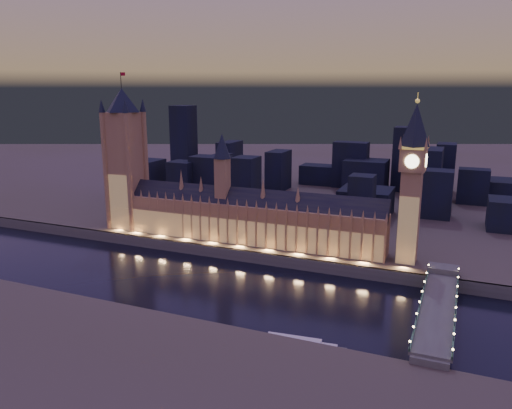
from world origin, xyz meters
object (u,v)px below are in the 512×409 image
at_px(palace_of_westminster, 246,217).
at_px(westminster_bridge, 438,310).
at_px(victoria_tower, 125,152).
at_px(elizabeth_tower, 413,170).
at_px(river_boat, 293,344).

relative_size(palace_of_westminster, westminster_bridge, 1.79).
bearing_deg(victoria_tower, elizabeth_tower, -0.00).
bearing_deg(elizabeth_tower, westminster_bridge, -70.24).
xyz_separation_m(westminster_bridge, river_boat, (-60.00, -54.55, -4.43)).
height_order(elizabeth_tower, river_boat, elizabeth_tower).
bearing_deg(victoria_tower, river_boat, -33.46).
distance_m(palace_of_westminster, elizabeth_tower, 120.75).
distance_m(victoria_tower, westminster_bridge, 257.82).
bearing_deg(westminster_bridge, victoria_tower, 164.85).
bearing_deg(palace_of_westminster, victoria_tower, 179.90).
height_order(victoria_tower, river_boat, victoria_tower).
xyz_separation_m(palace_of_westminster, victoria_tower, (-104.55, 0.18, 41.96)).
relative_size(elizabeth_tower, westminster_bridge, 0.95).
bearing_deg(river_boat, westminster_bridge, 42.27).
relative_size(elizabeth_tower, river_boat, 2.17).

